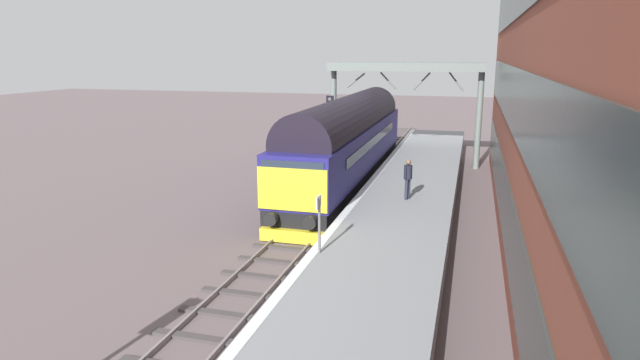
{
  "coord_description": "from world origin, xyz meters",
  "views": [
    {
      "loc": [
        6.1,
        -20.58,
        6.84
      ],
      "look_at": [
        0.2,
        0.5,
        1.71
      ],
      "focal_mm": 30.53,
      "sensor_mm": 36.0,
      "label": 1
    }
  ],
  "objects_px": {
    "diesel_locomotive": "(348,140)",
    "signal_post_mid": "(330,121)",
    "waiting_passenger": "(408,175)",
    "platform_number_sign": "(319,215)"
  },
  "relations": [
    {
      "from": "diesel_locomotive",
      "to": "waiting_passenger",
      "type": "bearing_deg",
      "value": -55.37
    },
    {
      "from": "diesel_locomotive",
      "to": "platform_number_sign",
      "type": "relative_size",
      "value": 10.6
    },
    {
      "from": "waiting_passenger",
      "to": "diesel_locomotive",
      "type": "bearing_deg",
      "value": 56.99
    },
    {
      "from": "signal_post_mid",
      "to": "waiting_passenger",
      "type": "distance_m",
      "value": 11.69
    },
    {
      "from": "signal_post_mid",
      "to": "waiting_passenger",
      "type": "relative_size",
      "value": 2.65
    },
    {
      "from": "diesel_locomotive",
      "to": "waiting_passenger",
      "type": "xyz_separation_m",
      "value": [
        3.74,
        -5.42,
        -0.49
      ]
    },
    {
      "from": "diesel_locomotive",
      "to": "waiting_passenger",
      "type": "height_order",
      "value": "diesel_locomotive"
    },
    {
      "from": "diesel_locomotive",
      "to": "signal_post_mid",
      "type": "xyz_separation_m",
      "value": [
        -2.15,
        4.64,
        0.36
      ]
    },
    {
      "from": "diesel_locomotive",
      "to": "platform_number_sign",
      "type": "xyz_separation_m",
      "value": [
        1.93,
        -12.3,
        -0.31
      ]
    },
    {
      "from": "waiting_passenger",
      "to": "platform_number_sign",
      "type": "bearing_deg",
      "value": -172.44
    }
  ]
}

